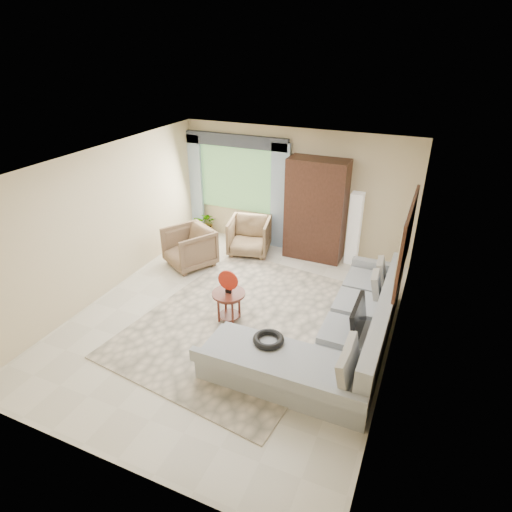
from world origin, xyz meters
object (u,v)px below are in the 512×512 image
at_px(sectional_sofa, 338,337).
at_px(armchair_left, 189,247).
at_px(armoire, 316,210).
at_px(tv_screen, 358,318).
at_px(potted_plant, 207,224).
at_px(floor_lamp, 354,229).
at_px(armchair_right, 249,236).
at_px(coffee_table, 229,306).

distance_m(sectional_sofa, armchair_left, 3.74).
bearing_deg(armoire, tv_screen, -63.03).
relative_size(potted_plant, floor_lamp, 0.40).
relative_size(armchair_right, armoire, 0.41).
distance_m(sectional_sofa, armoire, 3.24).
distance_m(tv_screen, potted_plant, 5.07).
height_order(armchair_left, floor_lamp, floor_lamp).
xyz_separation_m(tv_screen, floor_lamp, (-0.70, 3.01, 0.03)).
bearing_deg(coffee_table, tv_screen, -3.64).
bearing_deg(potted_plant, floor_lamp, 0.84).
xyz_separation_m(sectional_sofa, armoire, (-1.23, 2.90, 0.77)).
height_order(tv_screen, armoire, armoire).
xyz_separation_m(sectional_sofa, tv_screen, (0.27, -0.05, 0.44)).
xyz_separation_m(armoire, floor_lamp, (0.80, 0.06, -0.30)).
height_order(potted_plant, armoire, armoire).
bearing_deg(tv_screen, coffee_table, 176.36).
height_order(sectional_sofa, armchair_left, sectional_sofa).
relative_size(sectional_sofa, armoire, 1.65).
distance_m(potted_plant, armoire, 2.70).
distance_m(sectional_sofa, coffee_table, 1.82).
bearing_deg(armoire, coffee_table, -101.78).
xyz_separation_m(potted_plant, armoire, (2.60, -0.01, 0.75)).
distance_m(coffee_table, armchair_left, 2.14).
bearing_deg(floor_lamp, armoire, -175.71).
height_order(sectional_sofa, floor_lamp, floor_lamp).
distance_m(sectional_sofa, tv_screen, 0.51).
bearing_deg(armchair_left, potted_plant, 135.97).
height_order(sectional_sofa, coffee_table, sectional_sofa).
bearing_deg(floor_lamp, tv_screen, -76.90).
height_order(armchair_right, floor_lamp, floor_lamp).
relative_size(coffee_table, floor_lamp, 0.36).
height_order(coffee_table, armchair_left, armchair_left).
distance_m(coffee_table, floor_lamp, 3.23).
xyz_separation_m(coffee_table, floor_lamp, (1.39, 2.87, 0.47)).
xyz_separation_m(tv_screen, armchair_left, (-3.69, 1.55, -0.32)).
relative_size(armchair_left, armchair_right, 1.03).
height_order(potted_plant, floor_lamp, floor_lamp).
distance_m(sectional_sofa, floor_lamp, 3.03).
xyz_separation_m(armchair_right, armoire, (1.32, 0.40, 0.66)).
xyz_separation_m(coffee_table, potted_plant, (-2.01, 2.82, 0.02)).
distance_m(armchair_left, floor_lamp, 3.35).
bearing_deg(potted_plant, tv_screen, -35.81).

